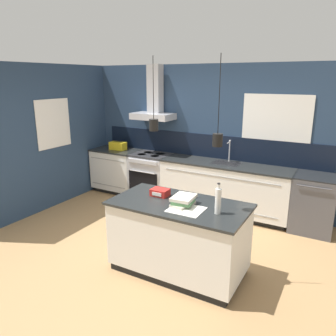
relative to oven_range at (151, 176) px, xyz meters
The scene contains 13 objects.
ground_plane 2.02m from the oven_range, 58.94° to the right, with size 16.00×16.00×0.00m, color #A87F51.
wall_back 1.35m from the oven_range, 18.27° to the left, with size 5.60×2.43×2.60m.
wall_left 1.92m from the oven_range, 145.04° to the right, with size 0.08×3.80×2.60m.
counter_run_left 0.86m from the oven_range, behind, with size 0.99×0.64×0.91m.
counter_run_sink 1.53m from the oven_range, ahead, with size 2.33×0.64×1.30m.
oven_range is the anchor object (origin of this frame).
dishwasher 3.00m from the oven_range, ahead, with size 0.63×0.65×0.91m.
kitchen_island 2.65m from the oven_range, 50.50° to the right, with size 1.65×0.87×0.91m.
bottle_on_island 3.10m from the oven_range, 43.80° to the right, with size 0.07×0.07×0.35m.
book_stack 2.77m from the oven_range, 49.80° to the right, with size 0.26×0.34×0.11m.
red_supply_box 2.41m from the oven_range, 55.01° to the right, with size 0.22×0.17×0.09m.
paper_pile 2.90m from the oven_range, 49.76° to the right, with size 0.39×0.35×0.01m.
yellow_toolbox 0.98m from the oven_range, behind, with size 0.34×0.18×0.19m.
Camera 1 is at (2.35, -3.61, 2.36)m, focal length 35.00 mm.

